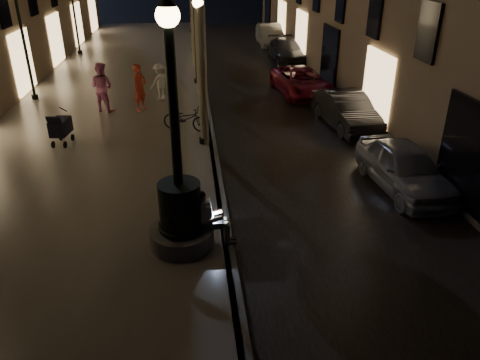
{
  "coord_description": "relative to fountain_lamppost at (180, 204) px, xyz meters",
  "views": [
    {
      "loc": [
        -0.68,
        -6.71,
        6.03
      ],
      "look_at": [
        0.39,
        3.0,
        1.22
      ],
      "focal_mm": 35.0,
      "sensor_mm": 36.0,
      "label": 1
    }
  ],
  "objects": [
    {
      "name": "fountain_lamppost",
      "position": [
        0.0,
        0.0,
        0.0
      ],
      "size": [
        1.4,
        1.4,
        5.21
      ],
      "color": "#59595B",
      "rests_on": "promenade"
    },
    {
      "name": "lamp_curb_b",
      "position": [
        0.7,
        14.0,
        2.02
      ],
      "size": [
        0.36,
        0.36,
        4.81
      ],
      "color": "black",
      "rests_on": "promenade"
    },
    {
      "name": "lamp_left_b",
      "position": [
        -6.4,
        12.0,
        2.02
      ],
      "size": [
        0.36,
        0.36,
        4.81
      ],
      "color": "black",
      "rests_on": "promenade"
    },
    {
      "name": "pedestrian_red",
      "position": [
        -1.65,
        9.9,
        -0.09
      ],
      "size": [
        0.75,
        0.81,
        1.85
      ],
      "primitive_type": "imported",
      "rotation": [
        0.0,
        0.0,
        0.96
      ],
      "color": "#B43524",
      "rests_on": "promenade"
    },
    {
      "name": "car_front",
      "position": [
        6.1,
        2.42,
        -0.56
      ],
      "size": [
        1.82,
        3.92,
        1.3
      ],
      "primitive_type": "imported",
      "rotation": [
        0.0,
        0.0,
        0.08
      ],
      "color": "#999AA0",
      "rests_on": "ground"
    },
    {
      "name": "bicycle",
      "position": [
        0.12,
        7.3,
        -0.57
      ],
      "size": [
        1.79,
        1.18,
        0.89
      ],
      "primitive_type": "imported",
      "rotation": [
        0.0,
        0.0,
        1.19
      ],
      "color": "black",
      "rests_on": "promenade"
    },
    {
      "name": "lamp_curb_a",
      "position": [
        0.7,
        6.0,
        2.02
      ],
      "size": [
        0.36,
        0.36,
        4.81
      ],
      "color": "black",
      "rests_on": "promenade"
    },
    {
      "name": "lamp_curb_c",
      "position": [
        0.7,
        22.0,
        2.02
      ],
      "size": [
        0.36,
        0.36,
        4.81
      ],
      "color": "black",
      "rests_on": "promenade"
    },
    {
      "name": "car_fifth",
      "position": [
        6.07,
        24.57,
        -0.49
      ],
      "size": [
        1.58,
        4.41,
        1.45
      ],
      "primitive_type": "imported",
      "rotation": [
        0.0,
        0.0,
        -0.01
      ],
      "color": "gray",
      "rests_on": "ground"
    },
    {
      "name": "pedestrian_white",
      "position": [
        -0.93,
        11.32,
        -0.23
      ],
      "size": [
        1.15,
        1.07,
        1.56
      ],
      "primitive_type": "imported",
      "rotation": [
        0.0,
        0.0,
        3.8
      ],
      "color": "silver",
      "rests_on": "promenade"
    },
    {
      "name": "promenade",
      "position": [
        -3.0,
        13.0,
        -1.11
      ],
      "size": [
        8.0,
        45.0,
        0.2
      ],
      "primitive_type": "cube",
      "color": "slate",
      "rests_on": "ground"
    },
    {
      "name": "car_second",
      "position": [
        6.1,
        7.53,
        -0.56
      ],
      "size": [
        1.77,
        4.08,
        1.31
      ],
      "primitive_type": "imported",
      "rotation": [
        0.0,
        0.0,
        0.1
      ],
      "color": "black",
      "rests_on": "ground"
    },
    {
      "name": "ground",
      "position": [
        1.0,
        13.0,
        -1.21
      ],
      "size": [
        120.0,
        120.0,
        0.0
      ],
      "primitive_type": "plane",
      "color": "black",
      "rests_on": "ground"
    },
    {
      "name": "pedestrian_pink",
      "position": [
        -3.13,
        9.95,
        -0.04
      ],
      "size": [
        1.16,
        1.06,
        1.95
      ],
      "primitive_type": "imported",
      "rotation": [
        0.0,
        0.0,
        2.73
      ],
      "color": "#CF6DA2",
      "rests_on": "promenade"
    },
    {
      "name": "car_rear",
      "position": [
        6.2,
        19.34,
        -0.58
      ],
      "size": [
        1.82,
        4.38,
        1.27
      ],
      "primitive_type": "imported",
      "rotation": [
        0.0,
        0.0,
        0.01
      ],
      "color": "#2D2C31",
      "rests_on": "ground"
    },
    {
      "name": "curb_strip",
      "position": [
        1.0,
        13.0,
        -1.11
      ],
      "size": [
        0.25,
        45.0,
        0.2
      ],
      "primitive_type": "cube",
      "color": "#59595B",
      "rests_on": "ground"
    },
    {
      "name": "cobble_lane",
      "position": [
        4.0,
        13.0,
        -1.2
      ],
      "size": [
        6.0,
        45.0,
        0.02
      ],
      "primitive_type": "cube",
      "color": "black",
      "rests_on": "ground"
    },
    {
      "name": "seated_man_laptop",
      "position": [
        0.61,
        0.0,
        -0.32
      ],
      "size": [
        0.92,
        0.31,
        1.29
      ],
      "color": "gray",
      "rests_on": "promenade"
    },
    {
      "name": "car_third",
      "position": [
        5.43,
        12.05,
        -0.6
      ],
      "size": [
        2.42,
        4.57,
        1.22
      ],
      "primitive_type": "imported",
      "rotation": [
        0.0,
        0.0,
        0.09
      ],
      "color": "maroon",
      "rests_on": "ground"
    },
    {
      "name": "stroller",
      "position": [
        -3.97,
        6.39,
        -0.4
      ],
      "size": [
        0.62,
        1.21,
        1.22
      ],
      "rotation": [
        0.0,
        0.0,
        -0.15
      ],
      "color": "black",
      "rests_on": "promenade"
    },
    {
      "name": "lamp_left_c",
      "position": [
        -6.4,
        22.0,
        2.02
      ],
      "size": [
        0.36,
        0.36,
        4.81
      ],
      "color": "black",
      "rests_on": "promenade"
    }
  ]
}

